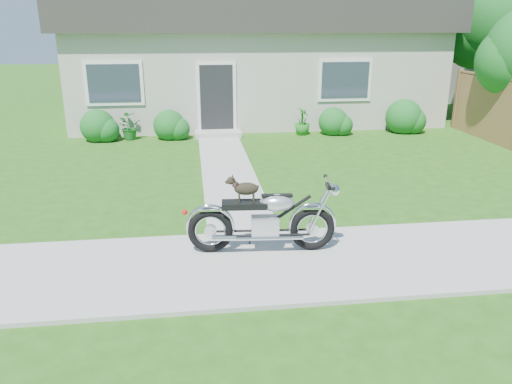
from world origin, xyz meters
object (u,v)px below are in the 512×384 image
tree_far (500,22)px  potted_plant_right (302,121)px  house (253,56)px  motorcycle_with_dog (264,219)px  potted_plant_left (128,127)px

tree_far → potted_plant_right: size_ratio=6.15×
house → motorcycle_with_dog: (-1.28, -11.63, -1.61)m
potted_plant_left → potted_plant_right: potted_plant_right is taller
tree_far → potted_plant_right: bearing=-167.0°
motorcycle_with_dog → house: bearing=88.1°
potted_plant_right → potted_plant_left: bearing=180.0°
tree_far → potted_plant_right: tree_far is taller
house → tree_far: 8.44m
potted_plant_right → motorcycle_with_dog: motorcycle_with_dog is taller
tree_far → potted_plant_right: (-7.08, -1.64, -2.89)m
tree_far → motorcycle_with_dog: bearing=-133.9°
potted_plant_left → potted_plant_right: (5.24, 0.00, 0.04)m
potted_plant_left → motorcycle_with_dog: 8.68m
tree_far → house: bearing=167.5°
house → potted_plant_right: (1.09, -3.44, -1.74)m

